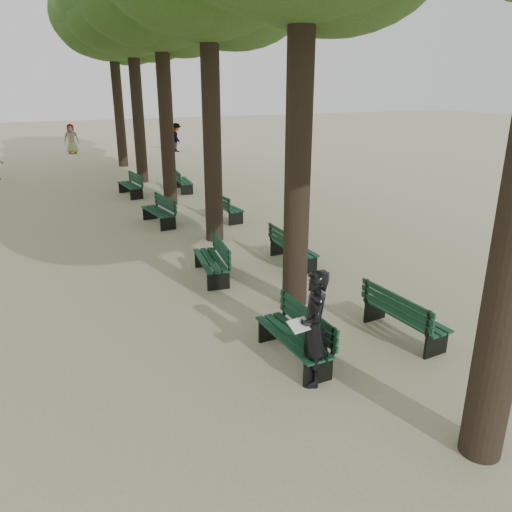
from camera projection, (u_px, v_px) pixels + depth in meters
name	position (u px, v px, depth m)	size (l,w,h in m)	color
ground	(301.00, 395.00, 7.57)	(120.00, 120.00, 0.00)	tan
tree_central_4	(129.00, 2.00, 21.09)	(6.00, 6.00, 9.95)	#33261C
tree_central_5	(111.00, 16.00, 25.39)	(6.00, 6.00, 9.95)	#33261C
bench_left_0	(293.00, 346.00, 8.45)	(0.63, 1.82, 0.92)	black
bench_left_1	(211.00, 267.00, 12.02)	(0.80, 1.86, 0.92)	black
bench_left_2	(159.00, 217.00, 16.49)	(0.81, 1.86, 0.92)	black
bench_left_3	(130.00, 189.00, 20.62)	(0.78, 1.85, 0.92)	black
bench_right_0	(404.00, 323.00, 9.23)	(0.70, 1.84, 0.92)	black
bench_right_1	(293.00, 254.00, 12.95)	(0.57, 1.80, 0.92)	black
bench_right_2	(226.00, 212.00, 17.12)	(0.72, 1.84, 0.92)	black
bench_right_3	(183.00, 185.00, 21.51)	(0.73, 1.84, 0.92)	black
man_with_map	(314.00, 328.00, 7.62)	(0.76, 0.84, 1.89)	black
pedestrian_b	(177.00, 137.00, 33.34)	(1.22, 0.38, 1.88)	#262628
pedestrian_d	(71.00, 139.00, 32.52)	(0.93, 0.38, 1.90)	#262628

